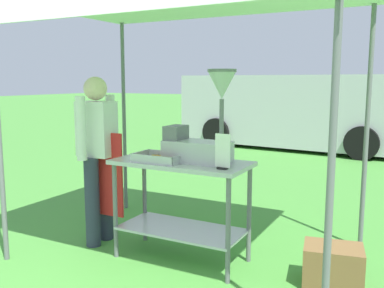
% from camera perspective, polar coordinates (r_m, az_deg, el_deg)
% --- Properties ---
extents(ground_plane, '(70.00, 70.00, 0.00)m').
position_cam_1_polar(ground_plane, '(8.48, 13.55, -2.50)').
color(ground_plane, '#478E38').
extents(stall_canopy, '(2.94, 1.96, 2.29)m').
position_cam_1_polar(stall_canopy, '(3.78, -0.75, 17.95)').
color(stall_canopy, slate).
rests_on(stall_canopy, ground).
extents(donut_cart, '(1.19, 0.56, 0.89)m').
position_cam_1_polar(donut_cart, '(3.75, -1.44, -5.89)').
color(donut_cart, '#B7B7BC').
rests_on(donut_cart, ground).
extents(donut_tray, '(0.41, 0.28, 0.07)m').
position_cam_1_polar(donut_tray, '(3.69, -4.34, -1.97)').
color(donut_tray, '#B7B7BC').
rests_on(donut_tray, donut_cart).
extents(donut_fryer, '(0.62, 0.28, 0.78)m').
position_cam_1_polar(donut_fryer, '(3.60, 1.35, 1.59)').
color(donut_fryer, '#B7B7BC').
rests_on(donut_fryer, donut_cart).
extents(menu_sign, '(0.13, 0.05, 0.28)m').
position_cam_1_polar(menu_sign, '(3.35, 4.08, -1.32)').
color(menu_sign, black).
rests_on(menu_sign, donut_cart).
extents(vendor, '(0.45, 0.53, 1.61)m').
position_cam_1_polar(vendor, '(4.19, -12.36, -0.97)').
color(vendor, '#2D3347').
rests_on(vendor, ground).
extents(supply_crate, '(0.50, 0.40, 0.31)m').
position_cam_1_polar(supply_crate, '(3.62, 18.16, -15.08)').
color(supply_crate, brown).
rests_on(supply_crate, ground).
extents(van_silver, '(5.48, 2.43, 1.69)m').
position_cam_1_polar(van_silver, '(10.47, 13.78, 4.39)').
color(van_silver, '#BCBCC1').
rests_on(van_silver, ground).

